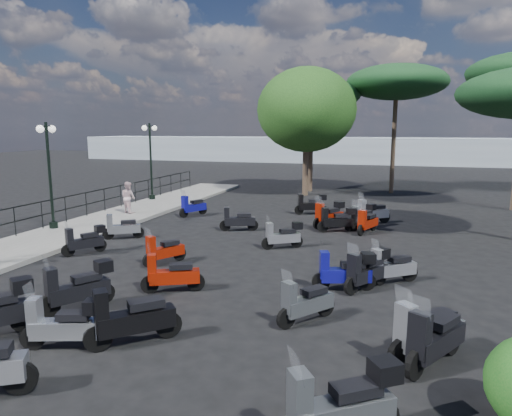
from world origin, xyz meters
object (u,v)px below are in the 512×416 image
(scooter_17, at_px, (345,272))
(scooter_9, at_px, (64,325))
(pedestrian_far, at_px, (128,197))
(scooter_11, at_px, (171,275))
(scooter_13, at_px, (329,215))
(scooter_18, at_px, (391,268))
(scooter_19, at_px, (367,223))
(scooter_26, at_px, (372,213))
(scooter_21, at_px, (341,407))
(scooter_14, at_px, (311,205))
(scooter_8, at_px, (238,220))
(scooter_12, at_px, (283,236))
(scooter_16, at_px, (305,303))
(lamp_post_1, at_px, (49,169))
(scooter_4, at_px, (193,207))
(scooter_7, at_px, (78,288))
(scooter_20, at_px, (337,220))
(scooter_24, at_px, (367,271))
(scooter_22, at_px, (434,340))
(lamp_post_2, at_px, (151,156))
(scooter_3, at_px, (122,228))
(pine_2, at_px, (312,96))
(scooter_23, at_px, (426,333))
(broadleaf_tree, at_px, (307,110))
(pine_0, at_px, (397,83))
(scooter_2, at_px, (85,241))
(scooter_25, at_px, (363,217))
(scooter_6, at_px, (131,319))
(scooter_1, at_px, (164,251))

(scooter_17, bearing_deg, scooter_9, 117.87)
(scooter_9, bearing_deg, pedestrian_far, 9.41)
(scooter_11, bearing_deg, scooter_13, -42.87)
(scooter_9, bearing_deg, scooter_18, -63.91)
(scooter_19, bearing_deg, scooter_26, -70.89)
(scooter_17, distance_m, scooter_21, 5.90)
(scooter_14, bearing_deg, scooter_19, -162.11)
(scooter_8, height_order, scooter_19, scooter_19)
(scooter_12, relative_size, scooter_16, 1.00)
(lamp_post_1, relative_size, scooter_4, 2.80)
(scooter_7, bearing_deg, scooter_17, -119.33)
(scooter_13, bearing_deg, scooter_20, 155.14)
(scooter_18, distance_m, scooter_24, 0.87)
(scooter_9, relative_size, scooter_22, 0.97)
(pedestrian_far, relative_size, scooter_13, 1.01)
(lamp_post_2, height_order, scooter_21, lamp_post_2)
(scooter_3, relative_size, pine_2, 0.19)
(scooter_16, distance_m, scooter_17, 2.31)
(scooter_13, height_order, scooter_23, scooter_23)
(scooter_7, xyz_separation_m, scooter_23, (7.44, -0.08, -0.02))
(scooter_21, bearing_deg, scooter_14, -23.48)
(scooter_9, height_order, scooter_24, scooter_24)
(scooter_4, height_order, scooter_17, scooter_17)
(broadleaf_tree, bearing_deg, scooter_8, -93.52)
(pedestrian_far, xyz_separation_m, scooter_9, (6.24, -11.96, -0.41))
(scooter_24, bearing_deg, scooter_12, -13.17)
(scooter_21, distance_m, scooter_24, 6.12)
(scooter_23, relative_size, pine_0, 0.18)
(lamp_post_2, bearing_deg, scooter_2, -67.55)
(scooter_3, bearing_deg, scooter_25, -93.46)
(scooter_9, height_order, scooter_11, scooter_9)
(scooter_6, relative_size, scooter_8, 1.00)
(scooter_22, xyz_separation_m, scooter_25, (-1.98, 10.99, -0.02))
(lamp_post_1, relative_size, scooter_26, 2.87)
(scooter_4, bearing_deg, scooter_19, -162.97)
(scooter_3, bearing_deg, scooter_19, -98.28)
(pedestrian_far, relative_size, pine_0, 0.19)
(lamp_post_2, xyz_separation_m, scooter_20, (11.01, -4.67, -2.09))
(scooter_12, bearing_deg, scooter_6, 139.59)
(scooter_12, relative_size, scooter_14, 0.88)
(scooter_17, bearing_deg, scooter_18, -69.45)
(scooter_11, distance_m, scooter_23, 6.20)
(scooter_9, xyz_separation_m, scooter_19, (4.79, 11.55, -0.05))
(scooter_11, bearing_deg, scooter_23, -132.21)
(lamp_post_1, height_order, scooter_18, lamp_post_1)
(scooter_8, height_order, scooter_24, scooter_24)
(scooter_13, xyz_separation_m, scooter_22, (3.37, -10.89, -0.01))
(scooter_1, bearing_deg, scooter_4, -41.51)
(scooter_1, bearing_deg, scooter_22, -178.85)
(scooter_9, bearing_deg, scooter_20, -35.68)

